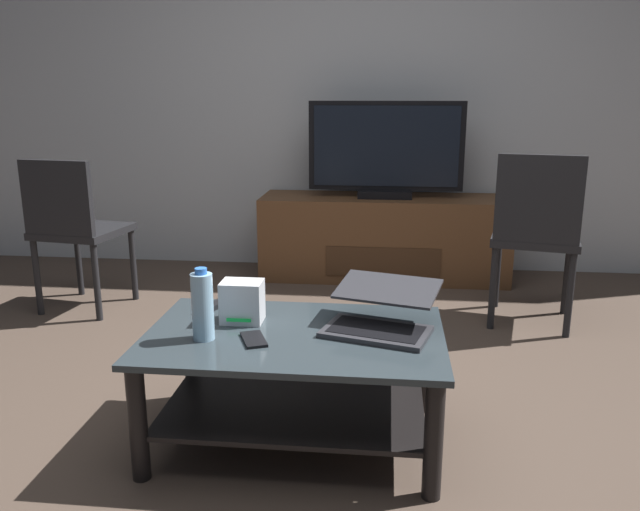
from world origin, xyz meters
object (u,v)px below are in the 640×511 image
(coffee_table, at_px, (295,368))
(side_chair, at_px, (74,225))
(laptop, at_px, (381,314))
(tv_remote, at_px, (212,307))
(television, at_px, (386,152))
(water_bottle_near, at_px, (203,306))
(dining_chair, at_px, (536,230))
(cell_phone, at_px, (254,339))
(router_box, at_px, (242,302))
(media_cabinet, at_px, (384,237))

(coffee_table, xyz_separation_m, side_chair, (-1.44, 1.27, 0.22))
(laptop, xyz_separation_m, tv_remote, (-0.65, 0.14, -0.05))
(coffee_table, distance_m, television, 2.24)
(television, bearing_deg, laptop, -89.78)
(television, bearing_deg, coffee_table, -97.66)
(side_chair, relative_size, tv_remote, 5.51)
(side_chair, xyz_separation_m, tv_remote, (1.09, -1.06, -0.08))
(water_bottle_near, height_order, tv_remote, water_bottle_near)
(water_bottle_near, relative_size, tv_remote, 1.55)
(coffee_table, distance_m, water_bottle_near, 0.40)
(tv_remote, bearing_deg, laptop, 9.36)
(dining_chair, distance_m, laptop, 1.46)
(coffee_table, relative_size, side_chair, 1.17)
(tv_remote, bearing_deg, coffee_table, -9.10)
(dining_chair, relative_size, laptop, 2.13)
(laptop, relative_size, cell_phone, 3.13)
(laptop, height_order, router_box, same)
(media_cabinet, relative_size, dining_chair, 1.77)
(coffee_table, bearing_deg, side_chair, 138.62)
(side_chair, xyz_separation_m, water_bottle_near, (1.14, -1.35, 0.03))
(coffee_table, relative_size, television, 1.02)
(dining_chair, distance_m, water_bottle_near, 1.95)
(media_cabinet, height_order, router_box, router_box)
(cell_phone, bearing_deg, coffee_table, 12.38)
(router_box, bearing_deg, side_chair, 136.31)
(side_chair, distance_m, cell_phone, 1.89)
(media_cabinet, distance_m, router_box, 2.15)
(television, height_order, water_bottle_near, television)
(dining_chair, relative_size, router_box, 6.17)
(media_cabinet, xyz_separation_m, laptop, (0.01, -2.10, 0.20))
(coffee_table, height_order, laptop, laptop)
(television, bearing_deg, tv_remote, -108.33)
(television, distance_m, dining_chair, 1.21)
(television, bearing_deg, cell_phone, -100.50)
(media_cabinet, height_order, side_chair, side_chair)
(router_box, xyz_separation_m, tv_remote, (-0.15, 0.12, -0.07))
(dining_chair, xyz_separation_m, water_bottle_near, (-1.38, -1.38, 0.00))
(laptop, distance_m, water_bottle_near, 0.62)
(coffee_table, xyz_separation_m, television, (0.29, 2.15, 0.57))
(coffee_table, relative_size, cell_phone, 7.37)
(dining_chair, bearing_deg, media_cabinet, 132.40)
(television, bearing_deg, side_chair, -153.04)
(dining_chair, height_order, laptop, dining_chair)
(television, height_order, router_box, television)
(television, xyz_separation_m, water_bottle_near, (-0.58, -2.23, -0.32))
(dining_chair, bearing_deg, cell_phone, -131.12)
(coffee_table, distance_m, tv_remote, 0.43)
(side_chair, height_order, water_bottle_near, side_chair)
(laptop, height_order, water_bottle_near, water_bottle_near)
(water_bottle_near, bearing_deg, cell_phone, 0.01)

